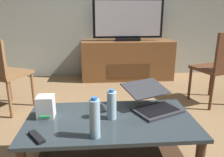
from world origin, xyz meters
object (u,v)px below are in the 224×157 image
object	(u,v)px
router_box	(46,107)
cell_phone	(100,108)
media_cabinet	(127,60)
dining_chair	(220,65)
side_chair	(1,71)
water_bottle_near	(95,119)
coffee_table	(111,135)
television	(128,21)
tv_remote	(37,137)
laptop	(152,101)
water_bottle_far	(112,105)

from	to	relation	value
router_box	cell_phone	xyz separation A→B (m)	(0.39, 0.11, -0.08)
media_cabinet	router_box	bearing A→B (deg)	-111.33
dining_chair	router_box	distance (m)	2.20
side_chair	water_bottle_near	distance (m)	1.76
coffee_table	router_box	world-z (taller)	router_box
television	media_cabinet	bearing A→B (deg)	90.00
router_box	tv_remote	world-z (taller)	router_box
side_chair	cell_phone	bearing A→B (deg)	-41.28
router_box	water_bottle_near	world-z (taller)	water_bottle_near
router_box	cell_phone	distance (m)	0.41
side_chair	router_box	bearing A→B (deg)	-56.24
television	cell_phone	size ratio (longest dim) A/B	8.47
laptop	water_bottle_far	size ratio (longest dim) A/B	2.29
water_bottle_far	tv_remote	world-z (taller)	water_bottle_far
water_bottle_far	cell_phone	bearing A→B (deg)	116.44
coffee_table	media_cabinet	bearing A→B (deg)	79.21
router_box	tv_remote	xyz separation A→B (m)	(-0.00, -0.29, -0.07)
water_bottle_near	cell_phone	bearing A→B (deg)	84.71
dining_chair	laptop	bearing A→B (deg)	-137.52
dining_chair	television	bearing A→B (deg)	128.07
coffee_table	cell_phone	bearing A→B (deg)	112.87
coffee_table	water_bottle_near	world-z (taller)	water_bottle_near
coffee_table	laptop	distance (m)	0.42
media_cabinet	cell_phone	bearing A→B (deg)	-103.34
laptop	router_box	distance (m)	0.81
router_box	water_bottle_near	distance (m)	0.46
dining_chair	water_bottle_near	bearing A→B (deg)	-138.00
coffee_table	water_bottle_near	distance (m)	0.37
water_bottle_far	coffee_table	bearing A→B (deg)	-136.20
side_chair	laptop	xyz separation A→B (m)	(1.53, -1.00, -0.01)
dining_chair	tv_remote	xyz separation A→B (m)	(-1.91, -1.39, -0.08)
router_box	tv_remote	bearing A→B (deg)	-90.65
laptop	cell_phone	size ratio (longest dim) A/B	3.62
laptop	water_bottle_far	xyz separation A→B (m)	(-0.33, -0.15, 0.04)
water_bottle_far	tv_remote	bearing A→B (deg)	-154.12
router_box	water_bottle_near	bearing A→B (deg)	-40.28
water_bottle_near	tv_remote	distance (m)	0.37
side_chair	water_bottle_far	xyz separation A→B (m)	(1.20, -1.14, 0.03)
water_bottle_near	water_bottle_far	bearing A→B (deg)	63.68
router_box	water_bottle_far	distance (m)	0.48
water_bottle_far	cell_phone	xyz separation A→B (m)	(-0.08, 0.16, -0.10)
television	side_chair	world-z (taller)	television
television	water_bottle_far	size ratio (longest dim) A/B	5.37
media_cabinet	television	world-z (taller)	television
tv_remote	router_box	bearing A→B (deg)	52.98
media_cabinet	dining_chair	distance (m)	1.62
coffee_table	router_box	size ratio (longest dim) A/B	7.44
cell_phone	television	bearing A→B (deg)	64.32
television	router_box	xyz separation A→B (m)	(-0.93, -2.35, -0.49)
dining_chair	side_chair	bearing A→B (deg)	-179.63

